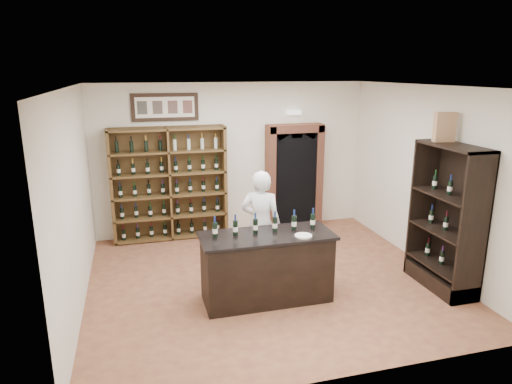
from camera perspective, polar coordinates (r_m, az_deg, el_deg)
floor at (r=7.39m, az=1.49°, el=-10.89°), size 5.50×5.50×0.00m
ceiling at (r=6.65m, az=1.67°, el=13.05°), size 5.50×5.50×0.00m
wall_back at (r=9.23m, az=-2.90°, el=4.22°), size 5.50×0.04×3.00m
wall_left at (r=6.64m, az=-21.78°, el=-1.16°), size 0.04×5.00×3.00m
wall_right at (r=8.08m, az=20.61°, el=1.70°), size 0.04×5.00×3.00m
wine_shelf at (r=8.97m, az=-10.77°, el=1.04°), size 2.20×0.38×2.20m
framed_picture at (r=8.88m, az=-11.31°, el=10.36°), size 1.25×0.04×0.52m
arched_doorway at (r=9.48m, az=4.75°, el=2.24°), size 1.17×0.35×2.17m
emergency_light at (r=9.37m, az=4.73°, el=9.91°), size 0.30×0.10×0.10m
tasting_counter at (r=6.61m, az=1.35°, el=-9.43°), size 1.88×0.78×1.00m
counter_bottle_0 at (r=6.30m, az=-5.16°, el=-4.71°), size 0.07×0.07×0.30m
counter_bottle_1 at (r=6.35m, az=-2.59°, el=-4.50°), size 0.07×0.07×0.30m
counter_bottle_2 at (r=6.42m, az=-0.08°, el=-4.27°), size 0.07×0.07×0.30m
counter_bottle_3 at (r=6.50m, az=2.38°, el=-4.05°), size 0.07×0.07×0.30m
counter_bottle_4 at (r=6.58m, az=4.78°, el=-3.83°), size 0.07×0.07×0.30m
counter_bottle_5 at (r=6.68m, az=7.11°, el=-3.60°), size 0.07×0.07×0.30m
side_cabinet at (r=7.47m, az=22.65°, el=-5.55°), size 0.48×1.20×2.20m
shopkeeper at (r=7.21m, az=0.62°, el=-4.07°), size 0.75×0.64×1.74m
plate at (r=6.37m, az=5.94°, el=-5.46°), size 0.24×0.24×0.02m
wine_crate at (r=7.31m, az=22.52°, el=7.51°), size 0.33×0.18×0.43m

